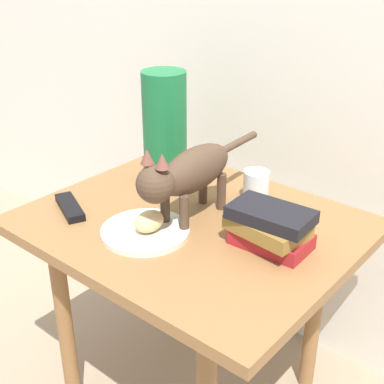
% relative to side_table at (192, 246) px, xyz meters
% --- Properties ---
extents(side_table, '(0.81, 0.67, 0.59)m').
position_rel_side_table_xyz_m(side_table, '(0.00, 0.00, 0.00)').
color(side_table, olive).
rests_on(side_table, ground).
extents(plate, '(0.22, 0.22, 0.01)m').
position_rel_side_table_xyz_m(plate, '(-0.04, -0.13, 0.09)').
color(plate, silver).
rests_on(plate, side_table).
extents(bread_roll, '(0.06, 0.08, 0.05)m').
position_rel_side_table_xyz_m(bread_roll, '(-0.03, -0.12, 0.12)').
color(bread_roll, '#E0BC7A').
rests_on(bread_roll, plate).
extents(cat, '(0.11, 0.48, 0.23)m').
position_rel_side_table_xyz_m(cat, '(-0.01, -0.01, 0.21)').
color(cat, '#4C3828').
rests_on(cat, side_table).
extents(book_stack, '(0.20, 0.14, 0.10)m').
position_rel_side_table_xyz_m(book_stack, '(0.22, 0.02, 0.13)').
color(book_stack, maroon).
rests_on(book_stack, side_table).
extents(green_vase, '(0.13, 0.13, 0.32)m').
position_rel_side_table_xyz_m(green_vase, '(-0.23, 0.15, 0.24)').
color(green_vase, '#196B38').
rests_on(green_vase, side_table).
extents(candle_jar, '(0.07, 0.07, 0.08)m').
position_rel_side_table_xyz_m(candle_jar, '(0.06, 0.20, 0.12)').
color(candle_jar, silver).
rests_on(candle_jar, side_table).
extents(tv_remote, '(0.15, 0.10, 0.02)m').
position_rel_side_table_xyz_m(tv_remote, '(-0.28, -0.17, 0.09)').
color(tv_remote, black).
rests_on(tv_remote, side_table).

